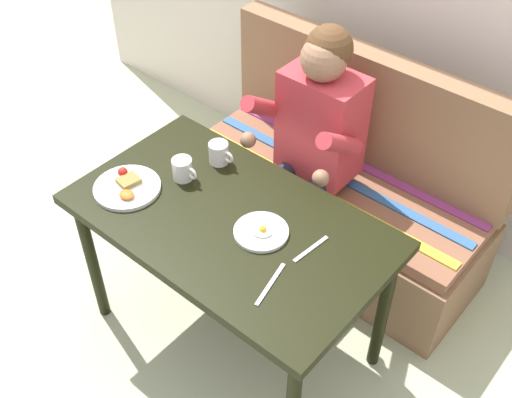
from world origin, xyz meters
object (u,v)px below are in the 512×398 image
(person, at_px, (311,135))
(plate_breakfast, at_px, (127,187))
(couch, at_px, (339,193))
(knife, at_px, (270,284))
(table, at_px, (230,234))
(fork, at_px, (311,249))
(plate_eggs, at_px, (261,231))
(coffee_mug_second, at_px, (183,169))
(coffee_mug, at_px, (219,153))

(person, xyz_separation_m, plate_breakfast, (-0.34, -0.73, 0.00))
(couch, relative_size, knife, 7.20)
(table, height_order, fork, fork)
(plate_eggs, height_order, coffee_mug_second, coffee_mug_second)
(coffee_mug, xyz_separation_m, coffee_mug_second, (-0.04, -0.17, -0.00))
(plate_breakfast, xyz_separation_m, coffee_mug_second, (0.12, 0.19, 0.04))
(plate_eggs, bearing_deg, table, -173.49)
(coffee_mug, distance_m, fork, 0.59)
(couch, height_order, coffee_mug_second, couch)
(table, distance_m, knife, 0.36)
(coffee_mug, xyz_separation_m, knife, (0.57, -0.36, -0.05))
(person, height_order, coffee_mug, person)
(couch, height_order, plate_eggs, couch)
(couch, height_order, person, person)
(couch, relative_size, coffee_mug, 12.20)
(table, xyz_separation_m, couch, (0.00, 0.76, -0.32))
(couch, xyz_separation_m, plate_breakfast, (-0.41, -0.90, 0.41))
(plate_breakfast, bearing_deg, fork, 15.76)
(plate_eggs, xyz_separation_m, coffee_mug_second, (-0.43, 0.03, 0.04))
(person, distance_m, plate_eggs, 0.61)
(plate_eggs, bearing_deg, fork, 15.96)
(coffee_mug, height_order, fork, coffee_mug)
(coffee_mug, bearing_deg, knife, -32.52)
(fork, bearing_deg, knife, -85.84)
(plate_breakfast, relative_size, fork, 1.53)
(fork, height_order, knife, same)
(couch, distance_m, person, 0.45)
(coffee_mug_second, bearing_deg, table, -9.73)
(couch, distance_m, plate_eggs, 0.86)
(coffee_mug_second, distance_m, knife, 0.64)
(plate_eggs, xyz_separation_m, coffee_mug, (-0.39, 0.20, 0.04))
(plate_eggs, distance_m, coffee_mug_second, 0.43)
(couch, distance_m, plate_breakfast, 1.07)
(couch, relative_size, plate_eggs, 7.22)
(plate_eggs, bearing_deg, knife, -42.49)
(plate_eggs, height_order, knife, plate_eggs)
(plate_breakfast, xyz_separation_m, plate_eggs, (0.55, 0.15, -0.00))
(table, xyz_separation_m, fork, (0.32, 0.07, 0.08))
(knife, bearing_deg, couch, 96.62)
(couch, height_order, coffee_mug, couch)
(knife, bearing_deg, person, 105.05)
(plate_eggs, height_order, fork, plate_eggs)
(plate_eggs, relative_size, coffee_mug, 1.69)
(couch, distance_m, coffee_mug_second, 0.89)
(coffee_mug, distance_m, knife, 0.67)
(fork, relative_size, knife, 0.85)
(plate_breakfast, xyz_separation_m, knife, (0.72, -0.01, -0.01))
(table, height_order, coffee_mug, coffee_mug)
(coffee_mug, height_order, knife, coffee_mug)
(couch, bearing_deg, coffee_mug, -114.49)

